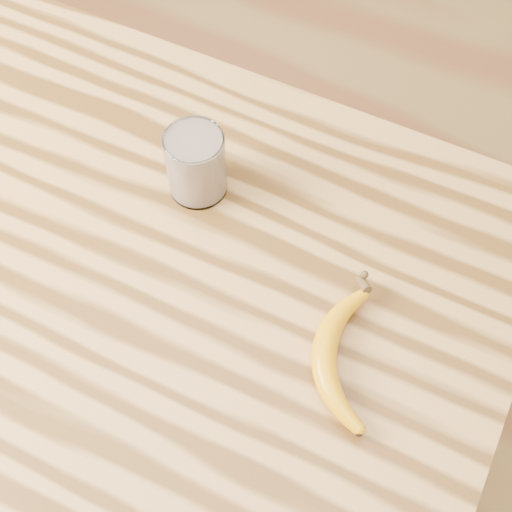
% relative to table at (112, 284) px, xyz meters
% --- Properties ---
extents(table, '(1.20, 0.80, 0.90)m').
position_rel_table_xyz_m(table, '(0.00, 0.00, 0.00)').
color(table, '#AD7A3E').
rests_on(table, ground).
extents(smoothie_glass, '(0.09, 0.09, 0.11)m').
position_rel_table_xyz_m(smoothie_glass, '(0.08, 0.15, 0.18)').
color(smoothie_glass, white).
rests_on(smoothie_glass, table).
extents(banana, '(0.19, 0.29, 0.03)m').
position_rel_table_xyz_m(banana, '(0.36, -0.02, 0.15)').
color(banana, orange).
rests_on(banana, table).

